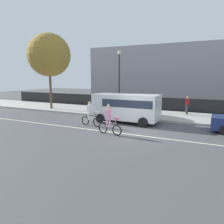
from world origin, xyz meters
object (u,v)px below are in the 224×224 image
at_px(parade_cyclist_zebra, 91,114).
at_px(pedestrian_onlooker, 187,105).
at_px(parade_cyclist_pink, 110,121).
at_px(street_lamp_post, 119,72).
at_px(parked_van_white, 127,106).

distance_m(parade_cyclist_zebra, pedestrian_onlooker, 9.22).
height_order(parade_cyclist_pink, street_lamp_post, street_lamp_post).
xyz_separation_m(parked_van_white, pedestrian_onlooker, (3.76, 5.06, -0.27)).
bearing_deg(parade_cyclist_pink, pedestrian_onlooker, 69.14).
relative_size(parade_cyclist_pink, pedestrian_onlooker, 1.19).
xyz_separation_m(parade_cyclist_zebra, parade_cyclist_pink, (2.26, -1.50, 0.00)).
relative_size(parade_cyclist_zebra, pedestrian_onlooker, 1.19).
relative_size(parked_van_white, street_lamp_post, 0.85).
height_order(parked_van_white, pedestrian_onlooker, parked_van_white).
distance_m(parade_cyclist_pink, pedestrian_onlooker, 9.43).
distance_m(parade_cyclist_pink, street_lamp_post, 9.73).
relative_size(street_lamp_post, pedestrian_onlooker, 3.62).
distance_m(parade_cyclist_zebra, street_lamp_post, 7.84).
height_order(parked_van_white, street_lamp_post, street_lamp_post).
height_order(parade_cyclist_zebra, street_lamp_post, street_lamp_post).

